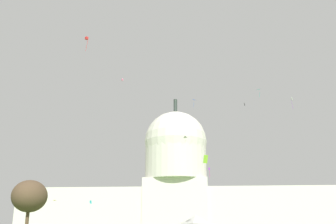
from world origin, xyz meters
The scene contains 12 objects.
capitol_building centered at (-5.83, 158.73, 21.28)m, with size 144.90×30.04×64.86m.
tree_west_far centered at (-28.31, 50.16, 8.32)m, with size 7.38×8.38×11.43m.
kite_violet_mid centered at (8.04, 99.50, 20.29)m, with size 0.52×0.31×3.15m.
kite_lime_low centered at (5.44, 37.37, 12.84)m, with size 0.82×0.53×1.33m.
kite_white_high centered at (34.58, 94.16, 41.53)m, with size 0.51×1.07×4.06m.
kite_pink_high centered at (-22.35, 105.76, 54.74)m, with size 0.84×0.81×0.86m.
kite_turquoise_high centered at (30.10, 124.77, 56.07)m, with size 1.86×1.65×3.21m.
kite_red_high centered at (-21.84, 58.45, 46.34)m, with size 0.90×0.89×3.69m.
kite_blue_high centered at (3.15, 129.07, 53.93)m, with size 1.78×1.66×3.07m.
kite_gold_low centered at (-39.42, 94.23, 10.61)m, with size 1.14×1.10×0.16m.
kite_black_high centered at (24.07, 126.73, 51.01)m, with size 0.45×0.92×1.16m.
kite_cyan_low centered at (-38.69, 131.84, 12.63)m, with size 0.95×0.72×4.03m.
Camera 1 is at (3.95, -23.22, 2.02)m, focal length 41.07 mm.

